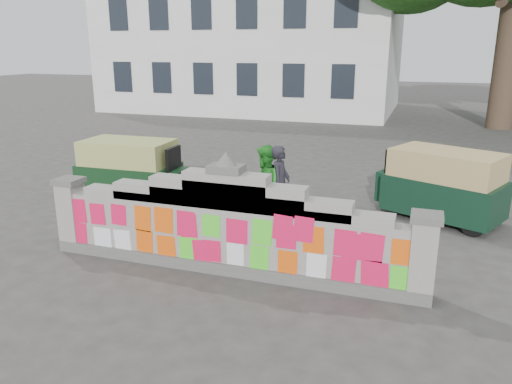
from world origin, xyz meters
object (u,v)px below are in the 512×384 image
at_px(cyclist_rider, 280,197).
at_px(rickshaw_left, 132,170).
at_px(cyclist_bike, 280,212).
at_px(rickshaw_right, 441,184).
at_px(pedestrian, 265,186).

distance_m(cyclist_rider, rickshaw_left, 4.09).
xyz_separation_m(cyclist_bike, rickshaw_right, (2.99, 1.94, 0.33)).
relative_size(pedestrian, rickshaw_left, 0.63).
relative_size(cyclist_bike, cyclist_rider, 1.12).
height_order(cyclist_bike, rickshaw_right, rickshaw_right).
distance_m(cyclist_rider, pedestrian, 0.54).
relative_size(rickshaw_left, rickshaw_right, 0.96).
xyz_separation_m(rickshaw_left, rickshaw_right, (6.95, 0.94, 0.02)).
bearing_deg(cyclist_rider, pedestrian, 50.86).
bearing_deg(rickshaw_left, cyclist_rider, -15.93).
xyz_separation_m(pedestrian, rickshaw_right, (3.40, 1.61, -0.07)).
bearing_deg(cyclist_bike, rickshaw_left, 75.15).
height_order(pedestrian, rickshaw_right, pedestrian).
xyz_separation_m(cyclist_bike, pedestrian, (-0.42, 0.33, 0.39)).
relative_size(pedestrian, rickshaw_right, 0.61).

